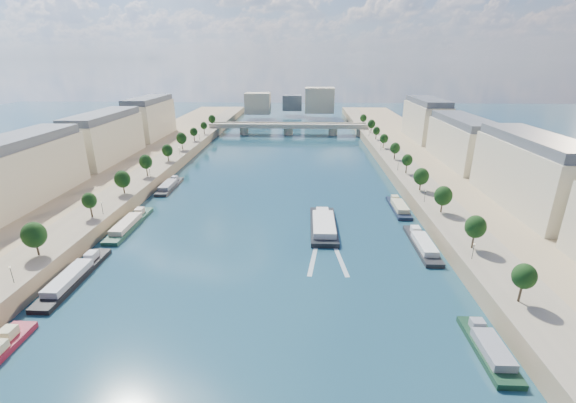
{
  "coord_description": "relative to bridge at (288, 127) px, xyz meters",
  "views": [
    {
      "loc": [
        10.49,
        -40.51,
        51.34
      ],
      "look_at": [
        5.66,
        83.95,
        5.0
      ],
      "focal_mm": 24.0,
      "sensor_mm": 36.0,
      "label": 1
    }
  ],
  "objects": [
    {
      "name": "buildings_left",
      "position": [
        -85.0,
        -124.04,
        11.37
      ],
      "size": [
        16.0,
        226.0,
        23.2
      ],
      "color": "beige",
      "rests_on": "ground"
    },
    {
      "name": "moored_barges_right",
      "position": [
        45.5,
        -197.33,
        -4.24
      ],
      "size": [
        5.0,
        128.4,
        3.6
      ],
      "color": "black",
      "rests_on": "ground"
    },
    {
      "name": "skyline",
      "position": [
        3.19,
        83.48,
        9.57
      ],
      "size": [
        79.0,
        42.0,
        22.0
      ],
      "color": "beige",
      "rests_on": "ground"
    },
    {
      "name": "quay_right",
      "position": [
        72.0,
        -136.04,
        -2.58
      ],
      "size": [
        44.0,
        520.0,
        5.0
      ],
      "primitive_type": "cube",
      "color": "#9E8460",
      "rests_on": "ground"
    },
    {
      "name": "bridge",
      "position": [
        0.0,
        0.0,
        0.0
      ],
      "size": [
        112.0,
        12.0,
        8.15
      ],
      "color": "#C1B79E",
      "rests_on": "ground"
    },
    {
      "name": "lamps_right",
      "position": [
        52.5,
        -131.04,
        2.7
      ],
      "size": [
        0.36,
        200.36,
        4.28
      ],
      "color": "black",
      "rests_on": "ground"
    },
    {
      "name": "buildings_right",
      "position": [
        85.0,
        -124.04,
        11.37
      ],
      "size": [
        16.0,
        226.0,
        23.2
      ],
      "color": "beige",
      "rests_on": "ground"
    },
    {
      "name": "trees_left",
      "position": [
        -55.0,
        -134.04,
        5.39
      ],
      "size": [
        4.8,
        268.8,
        8.26
      ],
      "color": "#382B1E",
      "rests_on": "ground"
    },
    {
      "name": "quay_left",
      "position": [
        -72.0,
        -136.04,
        -2.58
      ],
      "size": [
        44.0,
        520.0,
        5.0
      ],
      "primitive_type": "cube",
      "color": "#9E8460",
      "rests_on": "ground"
    },
    {
      "name": "ground",
      "position": [
        0.0,
        -136.04,
        -5.08
      ],
      "size": [
        700.0,
        700.0,
        0.0
      ],
      "primitive_type": "plane",
      "color": "#0C2C38",
      "rests_on": "ground"
    },
    {
      "name": "lamps_left",
      "position": [
        -52.5,
        -146.04,
        2.7
      ],
      "size": [
        0.36,
        200.36,
        4.28
      ],
      "color": "black",
      "rests_on": "ground"
    },
    {
      "name": "pave_right",
      "position": [
        57.0,
        -136.04,
        -0.03
      ],
      "size": [
        14.0,
        520.0,
        0.1
      ],
      "primitive_type": "cube",
      "color": "gray",
      "rests_on": "quay_right"
    },
    {
      "name": "trees_right",
      "position": [
        55.0,
        -126.04,
        5.39
      ],
      "size": [
        4.8,
        268.8,
        8.26
      ],
      "color": "#382B1E",
      "rests_on": "ground"
    },
    {
      "name": "moored_barges_left",
      "position": [
        -45.5,
        -193.6,
        -4.24
      ],
      "size": [
        5.0,
        160.39,
        3.6
      ],
      "color": "#1A1836",
      "rests_on": "ground"
    },
    {
      "name": "tour_barge",
      "position": [
        17.49,
        -163.01,
        -3.97
      ],
      "size": [
        8.49,
        28.92,
        3.92
      ],
      "rotation": [
        0.0,
        0.0,
        -0.01
      ],
      "color": "black",
      "rests_on": "ground"
    },
    {
      "name": "pave_left",
      "position": [
        -57.0,
        -136.04,
        -0.03
      ],
      "size": [
        14.0,
        520.0,
        0.1
      ],
      "primitive_type": "cube",
      "color": "gray",
      "rests_on": "quay_left"
    },
    {
      "name": "wake",
      "position": [
        17.49,
        -179.58,
        -5.06
      ],
      "size": [
        10.76,
        25.97,
        0.04
      ],
      "color": "silver",
      "rests_on": "ground"
    }
  ]
}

